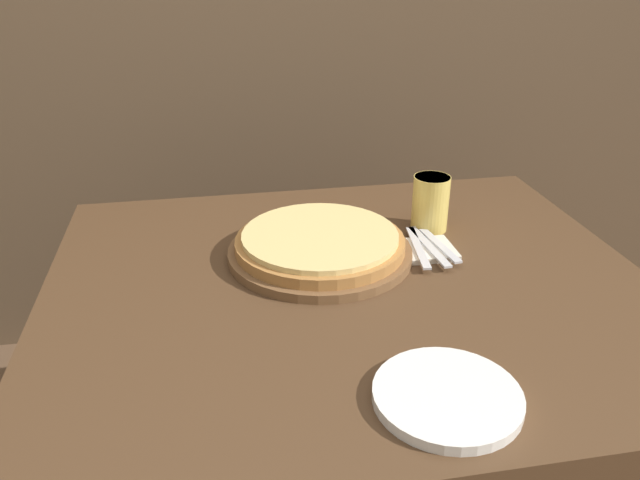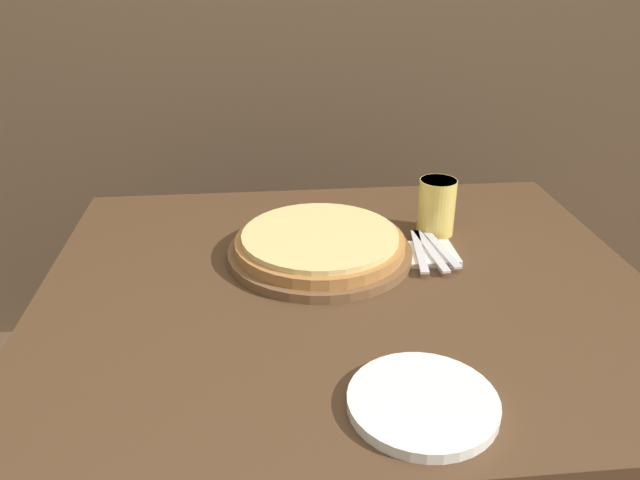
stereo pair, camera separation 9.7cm
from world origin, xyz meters
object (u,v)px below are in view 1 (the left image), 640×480
at_px(dinner_plate, 447,396).
at_px(dinner_knife, 429,246).
at_px(spoon, 440,245).
at_px(beer_glass, 431,201).
at_px(pizza_on_board, 320,246).
at_px(fork, 418,247).

xyz_separation_m(dinner_plate, dinner_knife, (0.14, 0.47, 0.01)).
distance_m(dinner_knife, spoon, 0.02).
xyz_separation_m(beer_glass, dinner_plate, (-0.18, -0.59, -0.06)).
distance_m(pizza_on_board, fork, 0.22).
distance_m(dinner_plate, fork, 0.49).
bearing_deg(fork, dinner_knife, 0.00).
relative_size(pizza_on_board, dinner_plate, 1.77).
bearing_deg(dinner_plate, pizza_on_board, 101.77).
height_order(dinner_plate, spoon, dinner_plate).
xyz_separation_m(dinner_plate, fork, (0.11, 0.47, 0.01)).
height_order(dinner_plate, fork, dinner_plate).
height_order(dinner_knife, spoon, same).
bearing_deg(spoon, pizza_on_board, 175.29).
relative_size(dinner_plate, spoon, 1.31).
bearing_deg(dinner_knife, beer_glass, 71.03).
bearing_deg(fork, pizza_on_board, 174.20).
distance_m(fork, dinner_knife, 0.02).
xyz_separation_m(beer_glass, spoon, (-0.02, -0.12, -0.06)).
relative_size(pizza_on_board, beer_glass, 3.03).
bearing_deg(dinner_plate, beer_glass, 73.37).
relative_size(dinner_plate, fork, 1.12).
bearing_deg(pizza_on_board, fork, -5.80).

